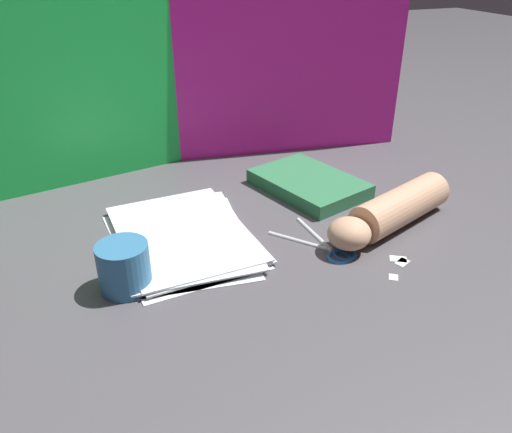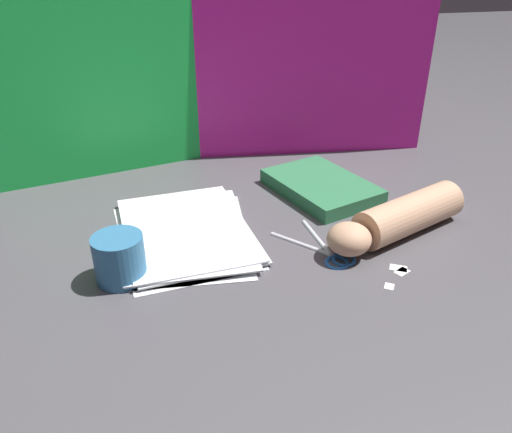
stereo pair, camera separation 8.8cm
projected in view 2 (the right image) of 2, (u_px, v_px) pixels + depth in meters
The scene contains 11 objects.
ground_plane at pixel (257, 242), 0.92m from camera, with size 6.00×6.00×0.00m, color #4C494F.
backdrop_panel_left at pixel (141, 54), 1.12m from camera, with size 0.71×0.17×0.53m.
backdrop_panel_center at pixel (279, 75), 1.22m from camera, with size 0.76×0.11×0.41m.
paper_stack at pixel (186, 232), 0.94m from camera, with size 0.26×0.34×0.02m.
book_closed at pixel (321, 186), 1.10m from camera, with size 0.23×0.28×0.03m.
scissors at pixel (326, 250), 0.89m from camera, with size 0.13×0.18×0.01m.
hand_forearm at pixel (397, 219), 0.92m from camera, with size 0.32×0.18×0.07m.
paper_scrap_near at pixel (398, 268), 0.85m from camera, with size 0.03×0.03×0.00m.
paper_scrap_mid at pixel (389, 286), 0.80m from camera, with size 0.02×0.02×0.00m.
paper_scrap_far at pixel (402, 271), 0.84m from camera, with size 0.03×0.03×0.00m.
mug at pixel (119, 258), 0.80m from camera, with size 0.08×0.08×0.08m.
Camera 2 is at (-0.20, -0.76, 0.48)m, focal length 35.00 mm.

